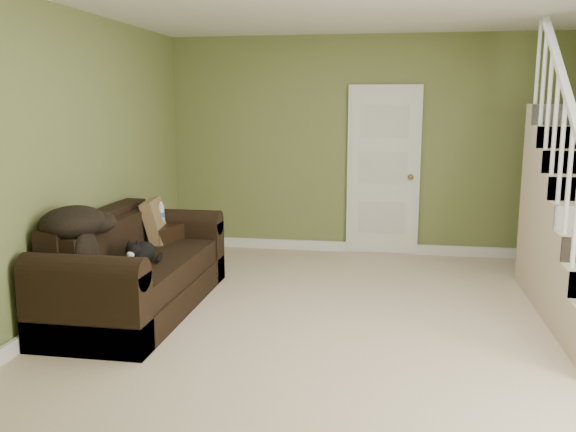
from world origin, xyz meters
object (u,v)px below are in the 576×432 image
at_px(cat, 141,253).
at_px(banana, 132,271).
at_px(sofa, 134,273).
at_px(side_table, 157,253).

relative_size(cat, banana, 3.06).
bearing_deg(sofa, cat, -50.64).
bearing_deg(banana, cat, 86.98).
bearing_deg(side_table, cat, -75.02).
xyz_separation_m(side_table, cat, (0.26, -0.98, 0.25)).
distance_m(sofa, side_table, 0.80).
relative_size(side_table, cat, 1.63).
relative_size(sofa, cat, 4.21).
xyz_separation_m(sofa, cat, (0.15, -0.19, 0.23)).
height_order(sofa, side_table, sofa).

